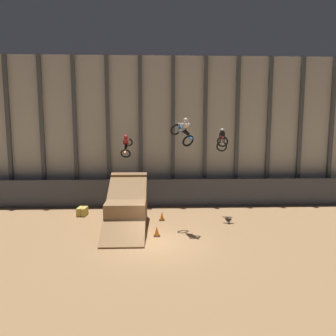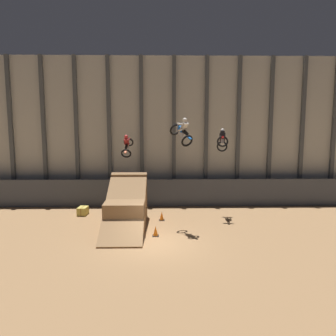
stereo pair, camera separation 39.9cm
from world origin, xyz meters
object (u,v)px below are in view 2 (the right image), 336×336
object	(u,v)px
traffic_cone_near_ramp	(162,216)
hay_bale_trackside	(83,211)
dirt_ramp	(127,208)
traffic_cone_arena_edge	(156,231)
rider_bike_center_air	(182,132)
rider_bike_left_air	(127,145)
rider_bike_right_air	(222,141)

from	to	relation	value
traffic_cone_near_ramp	hay_bale_trackside	world-z (taller)	traffic_cone_near_ramp
dirt_ramp	traffic_cone_arena_edge	bearing A→B (deg)	-49.49
hay_bale_trackside	traffic_cone_near_ramp	bearing A→B (deg)	-14.46
rider_bike_center_air	rider_bike_left_air	bearing A→B (deg)	99.09
rider_bike_left_air	rider_bike_center_air	distance (m)	5.95
dirt_ramp	rider_bike_right_air	xyz separation A→B (m)	(6.22, 1.72, 4.14)
dirt_ramp	rider_bike_left_air	size ratio (longest dim) A/B	3.20
rider_bike_right_air	traffic_cone_near_ramp	world-z (taller)	rider_bike_right_air
rider_bike_center_air	rider_bike_right_air	world-z (taller)	rider_bike_center_air
rider_bike_right_air	traffic_cone_near_ramp	bearing A→B (deg)	-159.57
rider_bike_left_air	hay_bale_trackside	world-z (taller)	rider_bike_left_air
rider_bike_center_air	traffic_cone_near_ramp	xyz separation A→B (m)	(-1.19, 1.98, -5.57)
traffic_cone_near_ramp	hay_bale_trackside	distance (m)	5.68
rider_bike_right_air	hay_bale_trackside	world-z (taller)	rider_bike_right_air
traffic_cone_near_ramp	traffic_cone_arena_edge	xyz separation A→B (m)	(-0.35, -3.06, 0.00)
dirt_ramp	traffic_cone_near_ramp	bearing A→B (deg)	23.06
traffic_cone_arena_edge	hay_bale_trackside	world-z (taller)	traffic_cone_arena_edge
rider_bike_right_air	dirt_ramp	bearing A→B (deg)	-155.20
traffic_cone_near_ramp	traffic_cone_arena_edge	distance (m)	3.08
dirt_ramp	rider_bike_left_air	bearing A→B (deg)	94.77
traffic_cone_arena_edge	rider_bike_right_air	bearing A→B (deg)	41.23
hay_bale_trackside	dirt_ramp	bearing A→B (deg)	-35.20
traffic_cone_near_ramp	rider_bike_center_air	bearing A→B (deg)	-59.12
traffic_cone_arena_edge	hay_bale_trackside	distance (m)	6.83
rider_bike_left_air	traffic_cone_arena_edge	distance (m)	7.53
dirt_ramp	rider_bike_left_air	xyz separation A→B (m)	(-0.29, 3.51, 3.72)
rider_bike_center_air	dirt_ramp	bearing A→B (deg)	132.97
rider_bike_right_air	rider_bike_center_air	bearing A→B (deg)	-126.48
rider_bike_left_air	hay_bale_trackside	distance (m)	5.56
hay_bale_trackside	rider_bike_left_air	bearing A→B (deg)	21.10
rider_bike_right_air	hay_bale_trackside	size ratio (longest dim) A/B	1.85
dirt_ramp	hay_bale_trackside	distance (m)	4.14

